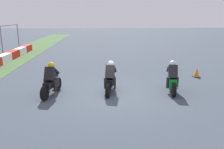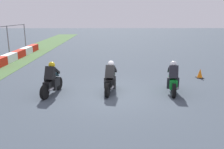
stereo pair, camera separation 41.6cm
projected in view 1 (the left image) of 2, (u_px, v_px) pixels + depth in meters
ground_plane at (113, 93)px, 10.97m from camera, size 120.00×120.00×0.00m
rider_lane_a at (172, 79)px, 11.04m from camera, size 2.04×0.60×1.51m
rider_lane_b at (110, 80)px, 10.98m from camera, size 2.03×0.63×1.51m
rider_lane_c at (51, 82)px, 10.62m from camera, size 2.02×0.64×1.51m
traffic_cone at (197, 73)px, 13.85m from camera, size 0.40×0.40×0.55m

